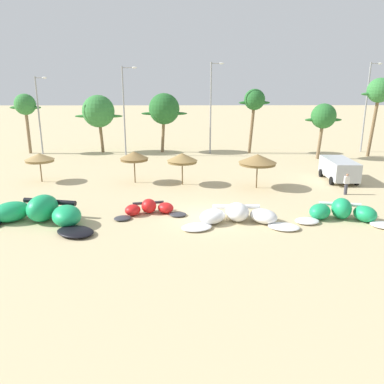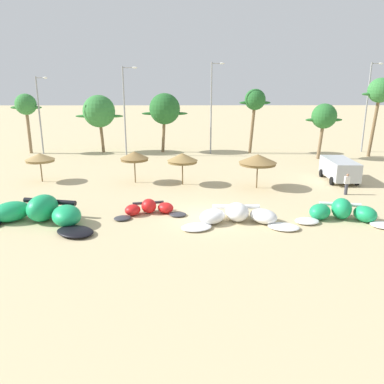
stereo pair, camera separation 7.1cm
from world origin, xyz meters
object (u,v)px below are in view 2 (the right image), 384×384
object	(u,v)px
beach_umbrella_near_palms	(182,158)
lamppost_east_center	(212,105)
beach_umbrella_near_van	(40,157)
palm_right_of_gap	(380,92)
lamppost_east	(368,104)
parked_van	(339,168)
palm_left	(99,112)
person_near_kites	(347,184)
kite_center	(342,212)
beach_umbrella_middle	(134,156)
beach_umbrella_outermost	(258,160)
palm_center_right	(324,117)
lamppost_west_center	(125,107)
kite_left_of_center	(238,216)
lamppost_west	(40,112)
palm_left_of_gap	(165,109)
kite_left	(149,209)
palm_center_left	(255,101)
kite_far_left	(39,213)
palm_leftmost	(26,106)

from	to	relation	value
beach_umbrella_near_palms	lamppost_east_center	bearing A→B (deg)	77.41
beach_umbrella_near_van	palm_right_of_gap	bearing A→B (deg)	18.83
beach_umbrella_near_palms	lamppost_east	bearing A→B (deg)	35.77
parked_van	palm_left	bearing A→B (deg)	148.14
person_near_kites	palm_right_of_gap	world-z (taller)	palm_right_of_gap
kite_center	parked_van	size ratio (longest dim) A/B	1.25
beach_umbrella_middle	beach_umbrella_outermost	world-z (taller)	beach_umbrella_outermost
palm_center_right	palm_right_of_gap	distance (m)	7.07
person_near_kites	lamppost_west_center	distance (m)	25.81
palm_center_right	palm_right_of_gap	bearing A→B (deg)	11.97
kite_left_of_center	palm_center_right	bearing A→B (deg)	59.91
beach_umbrella_outermost	lamppost_west_center	distance (m)	19.72
beach_umbrella_near_van	person_near_kites	distance (m)	24.79
lamppost_west	palm_center_right	bearing A→B (deg)	-6.30
beach_umbrella_near_palms	palm_left_of_gap	xyz separation A→B (m)	(-2.29, 15.94, 2.91)
beach_umbrella_middle	lamppost_east	xyz separation A→B (m)	(25.96, 15.05, 3.48)
kite_left_of_center	palm_left_of_gap	bearing A→B (deg)	102.85
beach_umbrella_outermost	lamppost_east	bearing A→B (deg)	46.71
beach_umbrella_middle	palm_right_of_gap	size ratio (longest dim) A/B	0.31
beach_umbrella_near_van	palm_left_of_gap	size ratio (longest dim) A/B	0.35
kite_left	palm_left_of_gap	distance (m)	23.92
palm_center_left	kite_far_left	bearing A→B (deg)	-124.87
beach_umbrella_near_van	palm_leftmost	xyz separation A→B (m)	(-6.43, 14.14, 3.52)
person_near_kites	lamppost_east	world-z (taller)	lamppost_east
kite_left	person_near_kites	distance (m)	15.04
person_near_kites	parked_van	bearing A→B (deg)	76.28
lamppost_west	palm_leftmost	bearing A→B (deg)	165.04
palm_leftmost	palm_center_right	xyz separation A→B (m)	(33.72, -4.00, -1.00)
kite_center	palm_center_right	xyz separation A→B (m)	(5.41, 20.10, 4.11)
kite_left	lamppost_west_center	world-z (taller)	lamppost_west_center
beach_umbrella_near_palms	lamppost_east_center	size ratio (longest dim) A/B	0.25
kite_far_left	beach_umbrella_near_van	xyz separation A→B (m)	(-3.52, 10.20, 1.48)
beach_umbrella_outermost	palm_leftmost	size ratio (longest dim) A/B	0.43
lamppost_east_center	palm_left_of_gap	bearing A→B (deg)	167.72
beach_umbrella_near_van	beach_umbrella_near_palms	bearing A→B (deg)	-5.44
person_near_kites	beach_umbrella_middle	bearing A→B (deg)	166.50
kite_far_left	person_near_kites	bearing A→B (deg)	15.75
beach_umbrella_outermost	palm_center_right	bearing A→B (deg)	53.19
palm_leftmost	palm_right_of_gap	bearing A→B (deg)	-3.76
kite_left	palm_leftmost	distance (m)	28.56
palm_left_of_gap	beach_umbrella_middle	bearing A→B (deg)	-96.49
beach_umbrella_outermost	palm_left	bearing A→B (deg)	133.31
palm_left_of_gap	lamppost_west	distance (m)	14.46
beach_umbrella_middle	palm_right_of_gap	distance (m)	28.76
lamppost_east_center	lamppost_west_center	bearing A→B (deg)	-174.08
palm_leftmost	palm_left_of_gap	size ratio (longest dim) A/B	0.99
lamppost_west_center	lamppost_east	xyz separation A→B (m)	(28.55, 2.10, 0.24)
beach_umbrella_near_palms	palm_center_right	size ratio (longest dim) A/B	0.44
person_near_kites	lamppost_east	size ratio (longest dim) A/B	0.15
palm_left_of_gap	lamppost_west_center	size ratio (longest dim) A/B	0.71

